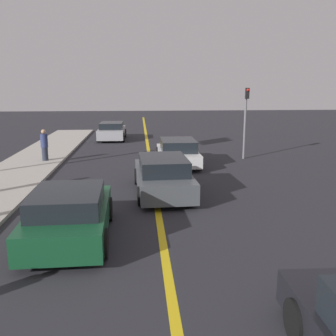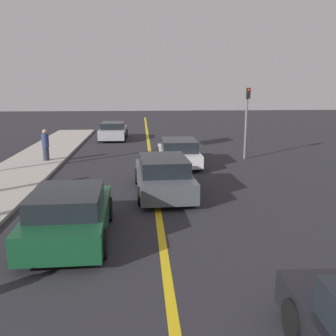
# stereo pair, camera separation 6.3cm
# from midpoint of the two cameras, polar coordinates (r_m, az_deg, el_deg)

# --- Properties ---
(road_center_line) EXTENTS (0.20, 60.00, 0.01)m
(road_center_line) POSITION_cam_midpoint_polar(r_m,az_deg,el_deg) (16.20, -2.49, -1.26)
(road_center_line) COLOR gold
(road_center_line) RESTS_ON ground_plane
(sidewalk_left) EXTENTS (2.95, 34.56, 0.12)m
(sidewalk_left) POSITION_cam_midpoint_polar(r_m,az_deg,el_deg) (16.41, -23.65, -1.95)
(sidewalk_left) COLOR #ADA89E
(sidewalk_left) RESTS_ON ground_plane
(car_ahead_center) EXTENTS (2.11, 3.98, 1.33)m
(car_ahead_center) POSITION_cam_midpoint_polar(r_m,az_deg,el_deg) (9.87, -14.98, -6.93)
(car_ahead_center) COLOR #144728
(car_ahead_center) RESTS_ON ground_plane
(car_far_distant) EXTENTS (2.12, 4.45, 1.37)m
(car_far_distant) POSITION_cam_midpoint_polar(r_m,az_deg,el_deg) (13.52, -0.90, -1.19)
(car_far_distant) COLOR #4C5156
(car_far_distant) RESTS_ON ground_plane
(car_parked_left_lot) EXTENTS (1.99, 4.04, 1.28)m
(car_parked_left_lot) POSITION_cam_midpoint_polar(r_m,az_deg,el_deg) (18.39, 1.40, 2.39)
(car_parked_left_lot) COLOR silver
(car_parked_left_lot) RESTS_ON ground_plane
(car_oncoming_far) EXTENTS (1.96, 3.88, 1.26)m
(car_oncoming_far) POSITION_cam_midpoint_polar(r_m,az_deg,el_deg) (27.30, -8.62, 5.57)
(car_oncoming_far) COLOR #9E9EA3
(car_oncoming_far) RESTS_ON ground_plane
(pedestrian_by_sign) EXTENTS (0.36, 0.36, 1.58)m
(pedestrian_by_sign) POSITION_cam_midpoint_polar(r_m,az_deg,el_deg) (19.88, -18.41, 3.33)
(pedestrian_by_sign) COLOR #282D3D
(pedestrian_by_sign) RESTS_ON sidewalk_left
(traffic_light) EXTENTS (0.18, 0.40, 3.72)m
(traffic_light) POSITION_cam_midpoint_polar(r_m,az_deg,el_deg) (20.11, 11.65, 7.84)
(traffic_light) COLOR slate
(traffic_light) RESTS_ON ground_plane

